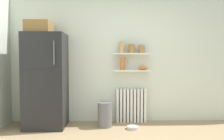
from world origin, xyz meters
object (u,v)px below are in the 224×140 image
(refrigerator, at_px, (46,78))
(storage_jar_0, at_px, (122,47))
(storage_jar_2, at_px, (142,49))
(shelf_bowl, at_px, (143,68))
(storage_jar_1, at_px, (132,48))
(pet_food_bowl, at_px, (133,128))
(vase, at_px, (123,64))
(trash_bin, at_px, (105,114))
(radiator, at_px, (131,105))

(refrigerator, distance_m, storage_jar_0, 1.54)
(storage_jar_2, relative_size, shelf_bowl, 0.98)
(storage_jar_2, bearing_deg, storage_jar_1, 180.00)
(storage_jar_2, relative_size, pet_food_bowl, 0.79)
(storage_jar_1, height_order, storage_jar_2, storage_jar_1)
(storage_jar_0, distance_m, storage_jar_1, 0.20)
(storage_jar_0, relative_size, vase, 0.91)
(storage_jar_1, bearing_deg, storage_jar_0, 180.00)
(refrigerator, height_order, pet_food_bowl, refrigerator)
(storage_jar_0, xyz_separation_m, storage_jar_2, (0.39, 0.00, -0.03))
(vase, distance_m, trash_bin, 1.04)
(storage_jar_1, relative_size, storage_jar_2, 1.10)
(storage_jar_0, bearing_deg, storage_jar_1, 0.00)
(storage_jar_0, height_order, pet_food_bowl, storage_jar_0)
(storage_jar_0, distance_m, trash_bin, 1.32)
(refrigerator, distance_m, trash_bin, 1.28)
(radiator, bearing_deg, refrigerator, -170.89)
(storage_jar_1, distance_m, trash_bin, 1.36)
(radiator, distance_m, storage_jar_1, 1.13)
(radiator, bearing_deg, storage_jar_2, -8.78)
(refrigerator, xyz_separation_m, pet_food_bowl, (1.58, -0.20, -0.88))
(trash_bin, bearing_deg, vase, 38.49)
(radiator, height_order, shelf_bowl, shelf_bowl)
(shelf_bowl, height_order, trash_bin, shelf_bowl)
(refrigerator, height_order, storage_jar_1, refrigerator)
(storage_jar_1, bearing_deg, radiator, 90.00)
(storage_jar_1, distance_m, vase, 0.34)
(refrigerator, bearing_deg, shelf_bowl, 7.08)
(storage_jar_0, bearing_deg, trash_bin, -139.48)
(vase, bearing_deg, refrigerator, -170.99)
(vase, bearing_deg, trash_bin, -141.51)
(radiator, bearing_deg, pet_food_bowl, -92.69)
(storage_jar_0, xyz_separation_m, pet_food_bowl, (0.17, -0.42, -1.45))
(storage_jar_0, distance_m, pet_food_bowl, 1.52)
(pet_food_bowl, bearing_deg, storage_jar_2, 63.05)
(storage_jar_2, height_order, shelf_bowl, storage_jar_2)
(storage_jar_0, relative_size, storage_jar_2, 1.34)
(storage_jar_1, height_order, pet_food_bowl, storage_jar_1)
(pet_food_bowl, bearing_deg, radiator, 87.31)
(refrigerator, relative_size, storage_jar_0, 8.39)
(refrigerator, distance_m, storage_jar_2, 1.89)
(storage_jar_1, height_order, shelf_bowl, storage_jar_1)
(radiator, bearing_deg, trash_bin, -149.31)
(radiator, height_order, vase, vase)
(storage_jar_1, height_order, trash_bin, storage_jar_1)
(refrigerator, relative_size, storage_jar_1, 10.27)
(refrigerator, xyz_separation_m, storage_jar_0, (1.41, 0.23, 0.57))
(refrigerator, xyz_separation_m, radiator, (1.60, 0.26, -0.58))
(shelf_bowl, distance_m, pet_food_bowl, 1.16)
(radiator, bearing_deg, storage_jar_0, -171.22)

